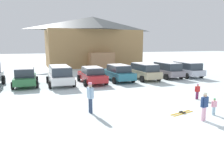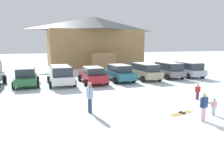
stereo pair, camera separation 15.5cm
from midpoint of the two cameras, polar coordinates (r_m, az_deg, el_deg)
ground at (r=9.10m, az=27.21°, el=-14.71°), size 160.00×160.00×0.00m
ski_lodge at (r=36.86m, az=-4.52°, el=11.04°), size 15.49×9.80×7.99m
parked_green_coupe at (r=20.60m, az=-21.29°, el=1.78°), size 2.16×4.24×1.63m
parked_white_suv at (r=20.21m, az=-13.05°, el=2.40°), size 2.27×4.58×1.74m
parked_red_sedan at (r=20.66m, az=-4.87°, el=2.42°), size 2.18×4.65×1.55m
parked_teal_hatchback at (r=21.85m, az=1.98°, el=2.99°), size 2.34×4.84×1.64m
parked_beige_suv at (r=22.79m, az=8.80°, el=3.39°), size 2.19×4.37×1.70m
parked_grey_wagon at (r=24.53m, az=14.62°, el=3.66°), size 2.28×4.11×1.69m
parked_silver_wagon at (r=25.89m, az=19.39°, el=3.74°), size 2.21×4.24×1.67m
skier_child_in_red_jacket at (r=15.68m, az=21.75°, el=-1.66°), size 0.39×0.18×1.05m
skier_child_in_pink_snowsuit at (r=12.59m, az=25.39°, el=-5.22°), size 0.33×0.16×0.89m
skier_teen_in_navy_coat at (r=11.40m, az=23.23°, el=-5.11°), size 0.51×0.29×1.41m
skier_adult_in_blue_parka at (r=11.74m, az=-5.46°, el=-3.10°), size 0.28×0.62×1.67m
pair_of_skis at (r=12.41m, az=18.04°, el=-7.25°), size 1.54×0.65×0.08m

